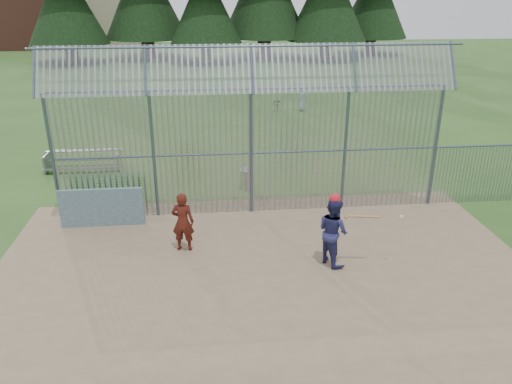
{
  "coord_description": "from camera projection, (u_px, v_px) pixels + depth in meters",
  "views": [
    {
      "loc": [
        -1.37,
        -11.28,
        6.77
      ],
      "look_at": [
        0.0,
        2.0,
        1.3
      ],
      "focal_mm": 35.0,
      "sensor_mm": 36.0,
      "label": 1
    }
  ],
  "objects": [
    {
      "name": "batter",
      "position": [
        333.0,
        231.0,
        12.9
      ],
      "size": [
        1.02,
        1.11,
        1.84
      ],
      "primitive_type": "imported",
      "rotation": [
        0.0,
        0.0,
        2.02
      ],
      "color": "navy",
      "rests_on": "dirt_infield"
    },
    {
      "name": "onlooker",
      "position": [
        183.0,
        222.0,
        13.59
      ],
      "size": [
        0.68,
        0.5,
        1.69
      ],
      "primitive_type": "imported",
      "rotation": [
        0.0,
        0.0,
        2.97
      ],
      "color": "maroon",
      "rests_on": "dirt_infield"
    },
    {
      "name": "dugout_wall",
      "position": [
        102.0,
        207.0,
        15.08
      ],
      "size": [
        2.5,
        0.12,
        1.2
      ],
      "primitive_type": "cube",
      "color": "#38566B",
      "rests_on": "dirt_infield"
    },
    {
      "name": "ground",
      "position": [
        264.0,
        266.0,
        13.08
      ],
      "size": [
        120.0,
        120.0,
        0.0
      ],
      "primitive_type": "plane",
      "color": "#2D511E",
      "rests_on": "ground"
    },
    {
      "name": "backstop_fence",
      "position": [
        309.0,
        141.0,
        15.52
      ],
      "size": [
        20.09,
        0.81,
        5.3
      ],
      "color": "#47566B",
      "rests_on": "ground"
    },
    {
      "name": "trash_can",
      "position": [
        247.0,
        179.0,
        18.01
      ],
      "size": [
        0.56,
        0.56,
        0.82
      ],
      "color": "#93969B",
      "rests_on": "ground"
    },
    {
      "name": "distant_buildings",
      "position": [
        24.0,
        16.0,
        61.52
      ],
      "size": [
        26.5,
        10.5,
        8.0
      ],
      "color": "brown",
      "rests_on": "ground"
    },
    {
      "name": "batting_gear",
      "position": [
        340.0,
        202.0,
        12.57
      ],
      "size": [
        1.84,
        0.52,
        0.63
      ],
      "color": "red",
      "rests_on": "ground"
    },
    {
      "name": "bleacher",
      "position": [
        83.0,
        160.0,
        19.87
      ],
      "size": [
        3.0,
        0.95,
        0.72
      ],
      "color": "gray",
      "rests_on": "ground"
    },
    {
      "name": "dirt_infield",
      "position": [
        266.0,
        276.0,
        12.62
      ],
      "size": [
        14.0,
        10.0,
        0.02
      ],
      "primitive_type": "cube",
      "color": "#756047",
      "rests_on": "ground"
    },
    {
      "name": "bg_kid_seated",
      "position": [
        277.0,
        104.0,
        29.35
      ],
      "size": [
        0.53,
        0.24,
        0.89
      ],
      "primitive_type": "imported",
      "rotation": [
        0.0,
        0.0,
        3.2
      ],
      "color": "slate",
      "rests_on": "ground"
    },
    {
      "name": "bg_kid_standing",
      "position": [
        302.0,
        98.0,
        29.35
      ],
      "size": [
        0.8,
        0.59,
        1.5
      ],
      "primitive_type": "imported",
      "rotation": [
        0.0,
        0.0,
        3.3
      ],
      "color": "gray",
      "rests_on": "ground"
    }
  ]
}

